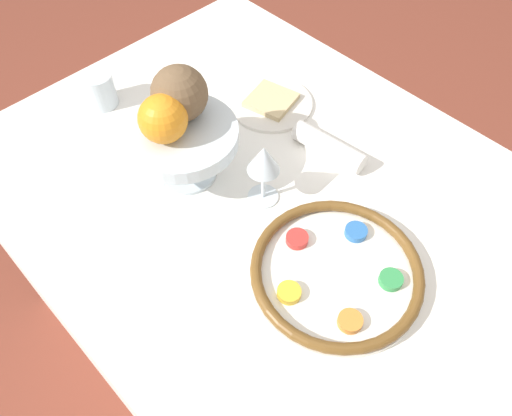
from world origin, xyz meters
The scene contains 10 objects.
ground_plane centered at (0.00, 0.00, 0.00)m, with size 8.00×8.00×0.00m, color brown.
dining_table centered at (0.00, 0.00, 0.36)m, with size 1.28×0.88×0.71m.
seder_plate centered at (-0.16, 0.05, 0.73)m, with size 0.30×0.30×0.03m.
wine_glass centered at (0.05, 0.02, 0.82)m, with size 0.06×0.06×0.14m.
fruit_stand centered at (0.20, 0.09, 0.81)m, with size 0.22×0.22×0.12m.
orange_fruit centered at (0.21, 0.12, 0.88)m, with size 0.09×0.09×0.09m.
coconut centered at (0.23, 0.06, 0.89)m, with size 0.11×0.11×0.11m.
bread_plate centered at (0.23, -0.18, 0.72)m, with size 0.19×0.19×0.02m.
napkin_roll centered at (0.04, -0.16, 0.73)m, with size 0.17×0.06×0.04m.
cup_mid centered at (0.50, 0.09, 0.75)m, with size 0.07×0.07×0.08m.
Camera 1 is at (-0.38, 0.45, 1.49)m, focal length 35.00 mm.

